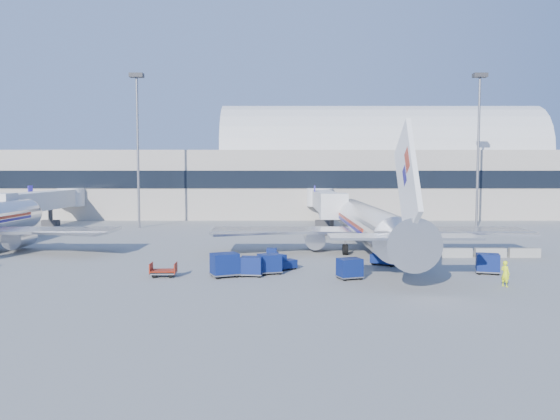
{
  "coord_description": "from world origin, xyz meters",
  "views": [
    {
      "loc": [
        0.91,
        -50.42,
        8.27
      ],
      "look_at": [
        0.89,
        6.0,
        4.32
      ],
      "focal_mm": 35.0,
      "sensor_mm": 36.0,
      "label": 1
    }
  ],
  "objects_px": {
    "tug_lead": "(283,263)",
    "cart_train_c": "(225,264)",
    "cart_train_a": "(269,263)",
    "ramp_worker": "(505,274)",
    "tug_left": "(272,256)",
    "mast_east": "(479,127)",
    "barrier_far": "(524,253)",
    "cart_train_b": "(252,266)",
    "airliner_main": "(370,225)",
    "cart_solo_near": "(350,268)",
    "jetbridge_mid": "(44,201)",
    "mast_west": "(137,127)",
    "tug_right": "(384,257)",
    "cart_solo_far": "(488,263)",
    "jetbridge_near": "(325,201)",
    "barrier_mid": "(490,253)",
    "cart_open_red": "(164,272)",
    "barrier_near": "(456,253)"
  },
  "relations": [
    {
      "from": "jetbridge_near",
      "to": "airliner_main",
      "type": "bearing_deg",
      "value": -84.78
    },
    {
      "from": "mast_west",
      "to": "barrier_far",
      "type": "relative_size",
      "value": 7.53
    },
    {
      "from": "jetbridge_mid",
      "to": "barrier_far",
      "type": "distance_m",
      "value": 65.75
    },
    {
      "from": "cart_solo_far",
      "to": "cart_open_red",
      "type": "xyz_separation_m",
      "value": [
        -26.06,
        -1.28,
        -0.49
      ]
    },
    {
      "from": "tug_lead",
      "to": "cart_train_b",
      "type": "height_order",
      "value": "cart_train_b"
    },
    {
      "from": "cart_solo_far",
      "to": "jetbridge_mid",
      "type": "bearing_deg",
      "value": 159.59
    },
    {
      "from": "jetbridge_near",
      "to": "jetbridge_mid",
      "type": "bearing_deg",
      "value": 180.0
    },
    {
      "from": "barrier_mid",
      "to": "tug_lead",
      "type": "height_order",
      "value": "tug_lead"
    },
    {
      "from": "tug_lead",
      "to": "tug_right",
      "type": "relative_size",
      "value": 0.86
    },
    {
      "from": "ramp_worker",
      "to": "jetbridge_near",
      "type": "bearing_deg",
      "value": -16.73
    },
    {
      "from": "mast_west",
      "to": "barrier_mid",
      "type": "height_order",
      "value": "mast_west"
    },
    {
      "from": "tug_right",
      "to": "cart_train_a",
      "type": "xyz_separation_m",
      "value": [
        -10.09,
        -4.25,
        0.15
      ]
    },
    {
      "from": "cart_train_b",
      "to": "jetbridge_mid",
      "type": "bearing_deg",
      "value": 136.92
    },
    {
      "from": "barrier_far",
      "to": "cart_train_a",
      "type": "height_order",
      "value": "cart_train_a"
    },
    {
      "from": "airliner_main",
      "to": "cart_solo_near",
      "type": "height_order",
      "value": "airliner_main"
    },
    {
      "from": "barrier_far",
      "to": "cart_train_b",
      "type": "bearing_deg",
      "value": -159.61
    },
    {
      "from": "tug_lead",
      "to": "cart_train_c",
      "type": "xyz_separation_m",
      "value": [
        -4.63,
        -3.09,
        0.39
      ]
    },
    {
      "from": "mast_west",
      "to": "barrier_mid",
      "type": "distance_m",
      "value": 51.92
    },
    {
      "from": "barrier_near",
      "to": "tug_right",
      "type": "distance_m",
      "value": 9.03
    },
    {
      "from": "mast_east",
      "to": "tug_left",
      "type": "height_order",
      "value": "mast_east"
    },
    {
      "from": "tug_right",
      "to": "cart_open_red",
      "type": "xyz_separation_m",
      "value": [
        -18.42,
        -5.44,
        -0.32
      ]
    },
    {
      "from": "barrier_far",
      "to": "tug_left",
      "type": "height_order",
      "value": "tug_left"
    },
    {
      "from": "barrier_far",
      "to": "ramp_worker",
      "type": "xyz_separation_m",
      "value": [
        -7.45,
        -13.55,
        0.49
      ]
    },
    {
      "from": "jetbridge_near",
      "to": "jetbridge_mid",
      "type": "height_order",
      "value": "same"
    },
    {
      "from": "barrier_near",
      "to": "cart_solo_near",
      "type": "bearing_deg",
      "value": -137.35
    },
    {
      "from": "tug_left",
      "to": "mast_east",
      "type": "bearing_deg",
      "value": -40.69
    },
    {
      "from": "cart_train_c",
      "to": "cart_solo_far",
      "type": "xyz_separation_m",
      "value": [
        21.23,
        1.35,
        -0.13
      ]
    },
    {
      "from": "jetbridge_near",
      "to": "mast_east",
      "type": "xyz_separation_m",
      "value": [
        22.4,
        -0.81,
        10.86
      ]
    },
    {
      "from": "cart_train_a",
      "to": "cart_solo_near",
      "type": "bearing_deg",
      "value": -36.39
    },
    {
      "from": "cart_solo_far",
      "to": "cart_train_b",
      "type": "bearing_deg",
      "value": -161.59
    },
    {
      "from": "jetbridge_near",
      "to": "cart_train_a",
      "type": "xyz_separation_m",
      "value": [
        -7.56,
        -37.48,
        -3.07
      ]
    },
    {
      "from": "jetbridge_mid",
      "to": "cart_train_b",
      "type": "bearing_deg",
      "value": -49.34
    },
    {
      "from": "mast_east",
      "to": "tug_left",
      "type": "relative_size",
      "value": 10.51
    },
    {
      "from": "tug_right",
      "to": "barrier_near",
      "type": "bearing_deg",
      "value": 64.02
    },
    {
      "from": "mast_east",
      "to": "cart_train_a",
      "type": "xyz_separation_m",
      "value": [
        -29.96,
        -36.67,
        -13.93
      ]
    },
    {
      "from": "mast_east",
      "to": "tug_lead",
      "type": "xyz_separation_m",
      "value": [
        -28.83,
        -34.85,
        -14.18
      ]
    },
    {
      "from": "tug_left",
      "to": "cart_solo_near",
      "type": "relative_size",
      "value": 0.99
    },
    {
      "from": "cart_solo_near",
      "to": "ramp_worker",
      "type": "relative_size",
      "value": 1.15
    },
    {
      "from": "barrier_near",
      "to": "tug_lead",
      "type": "distance_m",
      "value": 18.17
    },
    {
      "from": "mast_west",
      "to": "tug_lead",
      "type": "height_order",
      "value": "mast_west"
    },
    {
      "from": "airliner_main",
      "to": "tug_lead",
      "type": "distance_m",
      "value": 13.07
    },
    {
      "from": "jetbridge_near",
      "to": "mast_west",
      "type": "relative_size",
      "value": 1.22
    },
    {
      "from": "jetbridge_near",
      "to": "jetbridge_mid",
      "type": "distance_m",
      "value": 42.0
    },
    {
      "from": "cart_train_a",
      "to": "ramp_worker",
      "type": "bearing_deg",
      "value": -33.36
    },
    {
      "from": "airliner_main",
      "to": "tug_left",
      "type": "xyz_separation_m",
      "value": [
        -9.85,
        -5.59,
        -2.3
      ]
    },
    {
      "from": "tug_left",
      "to": "ramp_worker",
      "type": "distance_m",
      "value": 19.96
    },
    {
      "from": "barrier_far",
      "to": "cart_open_red",
      "type": "xyz_separation_m",
      "value": [
        -32.89,
        -9.86,
        -0.06
      ]
    },
    {
      "from": "mast_east",
      "to": "cart_train_a",
      "type": "bearing_deg",
      "value": -129.25
    },
    {
      "from": "tug_left",
      "to": "cart_train_b",
      "type": "distance_m",
      "value": 6.74
    },
    {
      "from": "mast_east",
      "to": "tug_right",
      "type": "relative_size",
      "value": 8.56
    }
  ]
}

